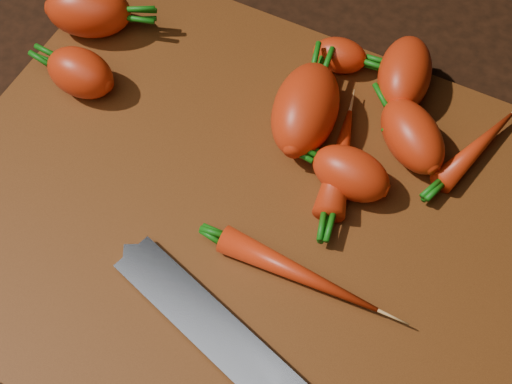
% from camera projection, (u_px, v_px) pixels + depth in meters
% --- Properties ---
extents(ground, '(2.00, 2.00, 0.01)m').
position_uv_depth(ground, '(250.00, 223.00, 0.58)').
color(ground, black).
extents(cutting_board, '(0.50, 0.40, 0.01)m').
position_uv_depth(cutting_board, '(250.00, 217.00, 0.57)').
color(cutting_board, brown).
rests_on(cutting_board, ground).
extents(carrot_0, '(0.09, 0.07, 0.05)m').
position_uv_depth(carrot_0, '(89.00, 10.00, 0.65)').
color(carrot_0, red).
rests_on(carrot_0, cutting_board).
extents(carrot_1, '(0.06, 0.04, 0.04)m').
position_uv_depth(carrot_1, '(80.00, 73.00, 0.61)').
color(carrot_1, red).
rests_on(carrot_1, cutting_board).
extents(carrot_2, '(0.06, 0.09, 0.05)m').
position_uv_depth(carrot_2, '(405.00, 74.00, 0.61)').
color(carrot_2, red).
rests_on(carrot_2, cutting_board).
extents(carrot_3, '(0.07, 0.10, 0.05)m').
position_uv_depth(carrot_3, '(306.00, 109.00, 0.59)').
color(carrot_3, red).
rests_on(carrot_3, cutting_board).
extents(carrot_4, '(0.07, 0.04, 0.04)m').
position_uv_depth(carrot_4, '(351.00, 173.00, 0.56)').
color(carrot_4, red).
rests_on(carrot_4, cutting_board).
extents(carrot_5, '(0.05, 0.04, 0.03)m').
position_uv_depth(carrot_5, '(340.00, 55.00, 0.63)').
color(carrot_5, red).
rests_on(carrot_5, cutting_board).
extents(carrot_6, '(0.08, 0.08, 0.04)m').
position_uv_depth(carrot_6, '(412.00, 136.00, 0.58)').
color(carrot_6, red).
rests_on(carrot_6, cutting_board).
extents(carrot_7, '(0.05, 0.10, 0.02)m').
position_uv_depth(carrot_7, '(477.00, 148.00, 0.59)').
color(carrot_7, red).
rests_on(carrot_7, cutting_board).
extents(carrot_8, '(0.13, 0.02, 0.02)m').
position_uv_depth(carrot_8, '(298.00, 273.00, 0.53)').
color(carrot_8, red).
rests_on(carrot_8, cutting_board).
extents(carrot_9, '(0.05, 0.10, 0.03)m').
position_uv_depth(carrot_9, '(340.00, 161.00, 0.58)').
color(carrot_9, red).
rests_on(carrot_9, cutting_board).
extents(knife, '(0.31, 0.12, 0.02)m').
position_uv_depth(knife, '(238.00, 352.00, 0.50)').
color(knife, gray).
rests_on(knife, cutting_board).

